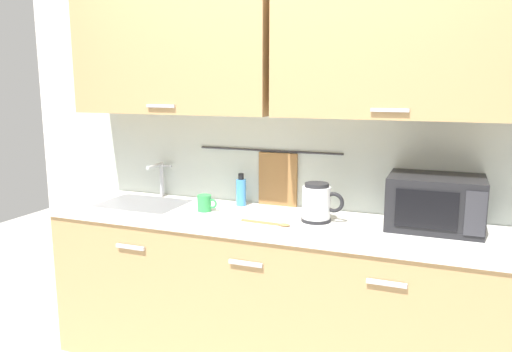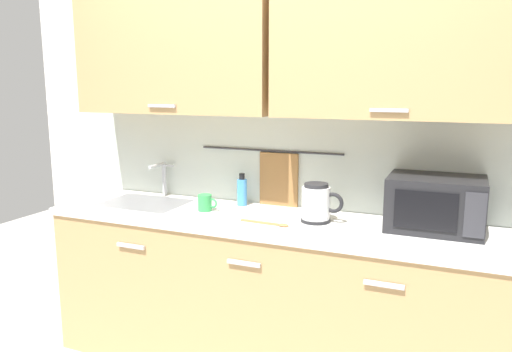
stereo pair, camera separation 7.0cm
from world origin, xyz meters
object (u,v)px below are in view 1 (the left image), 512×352
microwave (435,202)px  electric_kettle (317,203)px  mug_near_sink (205,203)px  wooden_spoon (271,223)px  dish_soap_bottle (241,191)px

microwave → electric_kettle: (-0.59, -0.09, -0.03)m
microwave → electric_kettle: microwave is taller
mug_near_sink → wooden_spoon: size_ratio=0.43×
electric_kettle → mug_near_sink: electric_kettle is taller
microwave → mug_near_sink: microwave is taller
dish_soap_bottle → mug_near_sink: 0.25m
wooden_spoon → electric_kettle: bearing=36.1°
microwave → electric_kettle: size_ratio=2.03×
electric_kettle → microwave: bearing=8.8°
microwave → wooden_spoon: 0.84m
electric_kettle → dish_soap_bottle: electric_kettle is taller
mug_near_sink → wooden_spoon: (0.45, -0.12, -0.04)m
electric_kettle → dish_soap_bottle: 0.54m
mug_near_sink → wooden_spoon: 0.47m
microwave → electric_kettle: bearing=-171.2°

